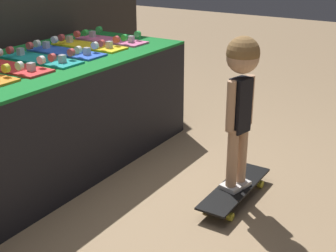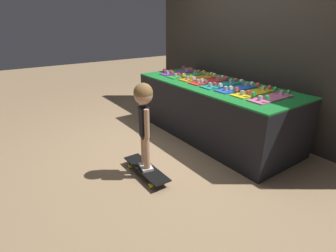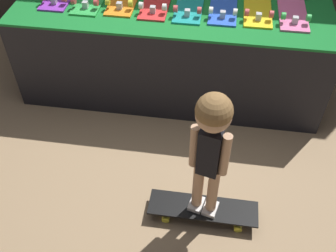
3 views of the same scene
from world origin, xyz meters
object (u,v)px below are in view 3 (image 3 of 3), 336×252
object	(u,v)px
skateboard_yellow_on_rack	(258,6)
child	(211,137)
skateboard_blue_on_rack	(224,4)
skateboard_pink_on_rack	(292,9)
skateboard_teal_on_rack	(190,2)
skateboard_on_floor	(203,209)

from	to	relation	value
skateboard_yellow_on_rack	child	distance (m)	1.42
child	skateboard_blue_on_rack	bearing A→B (deg)	103.20
skateboard_blue_on_rack	skateboard_pink_on_rack	xyz separation A→B (m)	(0.52, -0.00, 0.00)
skateboard_teal_on_rack	skateboard_yellow_on_rack	size ratio (longest dim) A/B	1.00
skateboard_yellow_on_rack	skateboard_on_floor	world-z (taller)	skateboard_yellow_on_rack
skateboard_yellow_on_rack	skateboard_pink_on_rack	distance (m)	0.26
skateboard_yellow_on_rack	skateboard_blue_on_rack	bearing A→B (deg)	-178.12
skateboard_blue_on_rack	skateboard_yellow_on_rack	distance (m)	0.26
skateboard_pink_on_rack	skateboard_on_floor	xyz separation A→B (m)	(-0.52, -1.38, -0.73)
child	skateboard_on_floor	bearing A→B (deg)	103.12
skateboard_on_floor	child	xyz separation A→B (m)	(0.00, -0.00, 0.69)
skateboard_pink_on_rack	child	size ratio (longest dim) A/B	0.63
skateboard_teal_on_rack	child	distance (m)	1.40
skateboard_blue_on_rack	child	world-z (taller)	child
skateboard_on_floor	skateboard_blue_on_rack	bearing A→B (deg)	90.08
skateboard_blue_on_rack	skateboard_yellow_on_rack	size ratio (longest dim) A/B	1.00
skateboard_pink_on_rack	skateboard_yellow_on_rack	bearing A→B (deg)	177.26
skateboard_pink_on_rack	skateboard_on_floor	size ratio (longest dim) A/B	0.85
skateboard_yellow_on_rack	skateboard_pink_on_rack	bearing A→B (deg)	-2.74
skateboard_teal_on_rack	child	size ratio (longest dim) A/B	0.63
skateboard_yellow_on_rack	skateboard_pink_on_rack	size ratio (longest dim) A/B	1.00
skateboard_on_floor	child	size ratio (longest dim) A/B	0.74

